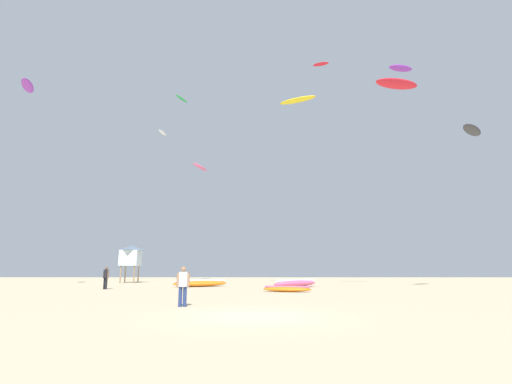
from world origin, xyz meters
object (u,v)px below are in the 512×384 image
object	(u,v)px
kite_grounded_near	(295,283)
kite_aloft_4	(401,68)
kite_aloft_3	(182,99)
kite_aloft_5	(162,133)
kite_aloft_8	(200,167)
person_foreground	(183,283)
lifeguard_tower	(131,255)
kite_aloft_2	(321,64)
person_midground	(106,276)
kite_grounded_far	(201,283)
kite_aloft_7	(28,86)
kite_aloft_1	(472,130)
kite_aloft_0	(397,84)
kite_aloft_6	(298,100)
kite_grounded_mid	(287,289)

from	to	relation	value
kite_grounded_near	kite_aloft_4	bearing A→B (deg)	37.11
kite_aloft_3	kite_aloft_5	size ratio (longest dim) A/B	1.11
kite_grounded_near	kite_aloft_8	world-z (taller)	kite_aloft_8
kite_grounded_near	kite_aloft_4	xyz separation A→B (m)	(15.21, 11.51, 26.64)
kite_aloft_5	kite_aloft_8	distance (m)	6.86
person_foreground	lifeguard_tower	distance (m)	29.51
kite_aloft_2	kite_aloft_3	world-z (taller)	kite_aloft_2
person_midground	kite_grounded_far	world-z (taller)	person_midground
kite_aloft_7	kite_aloft_1	bearing A→B (deg)	-2.18
kite_aloft_7	kite_aloft_8	xyz separation A→B (m)	(12.25, 20.18, -1.96)
lifeguard_tower	kite_aloft_7	size ratio (longest dim) A/B	1.36
lifeguard_tower	kite_aloft_0	world-z (taller)	kite_aloft_0
kite_aloft_2	kite_aloft_1	bearing A→B (deg)	-59.71
kite_aloft_3	kite_aloft_6	distance (m)	17.55
person_foreground	kite_aloft_4	bearing A→B (deg)	-47.01
kite_aloft_0	kite_aloft_3	xyz separation A→B (m)	(-23.02, 13.05, 4.68)
kite_grounded_near	kite_grounded_mid	bearing A→B (deg)	-100.11
kite_aloft_8	kite_aloft_0	bearing A→B (deg)	-40.34
kite_aloft_3	kite_aloft_4	world-z (taller)	kite_aloft_4
kite_grounded_far	kite_aloft_5	distance (m)	25.57
person_midground	kite_grounded_near	distance (m)	15.42
person_foreground	kite_grounded_near	size ratio (longest dim) A/B	0.33
kite_aloft_5	kite_aloft_0	bearing A→B (deg)	-31.54
kite_grounded_near	lifeguard_tower	world-z (taller)	lifeguard_tower
kite_aloft_1	kite_aloft_5	size ratio (longest dim) A/B	1.35
person_midground	kite_aloft_6	bearing A→B (deg)	139.88
kite_aloft_6	kite_aloft_3	bearing A→B (deg)	146.16
kite_grounded_near	kite_aloft_5	distance (m)	29.65
kite_aloft_6	kite_aloft_8	world-z (taller)	kite_aloft_6
person_midground	kite_aloft_1	world-z (taller)	kite_aloft_1
kite_grounded_far	kite_aloft_5	size ratio (longest dim) A/B	2.08
kite_grounded_near	kite_aloft_4	distance (m)	32.76
kite_grounded_near	kite_aloft_5	world-z (taller)	kite_aloft_5
kite_aloft_0	kite_aloft_4	world-z (taller)	kite_aloft_4
kite_aloft_4	kite_aloft_5	world-z (taller)	kite_aloft_4
person_foreground	kite_aloft_1	distance (m)	27.06
kite_grounded_near	lifeguard_tower	size ratio (longest dim) A/B	1.19
kite_aloft_0	kite_aloft_7	bearing A→B (deg)	-176.10
kite_grounded_mid	kite_aloft_1	distance (m)	20.02
kite_grounded_mid	kite_aloft_5	xyz separation A→B (m)	(-14.96, 22.44, 19.52)
kite_grounded_mid	kite_aloft_4	bearing A→B (deg)	48.27
kite_aloft_3	kite_aloft_4	xyz separation A→B (m)	(28.38, -1.07, 3.65)
kite_grounded_far	kite_aloft_7	distance (m)	23.12
kite_aloft_0	kite_aloft_3	size ratio (longest dim) A/B	1.68
kite_aloft_7	kite_aloft_8	distance (m)	23.69
kite_aloft_1	kite_aloft_2	xyz separation A→B (m)	(-9.26, 15.86, 15.04)
kite_aloft_8	kite_grounded_mid	bearing A→B (deg)	-67.69
kite_grounded_mid	lifeguard_tower	distance (m)	23.61
person_midground	kite_grounded_far	size ratio (longest dim) A/B	0.34
kite_aloft_2	kite_aloft_8	world-z (taller)	kite_aloft_2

